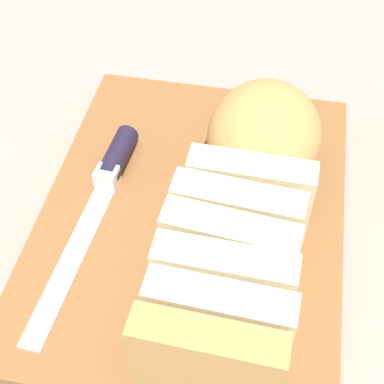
% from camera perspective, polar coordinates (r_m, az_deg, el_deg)
% --- Properties ---
extents(ground_plane, '(3.00, 3.00, 0.00)m').
position_cam_1_polar(ground_plane, '(0.58, -0.00, -3.49)').
color(ground_plane, gray).
extents(cutting_board, '(0.40, 0.30, 0.02)m').
position_cam_1_polar(cutting_board, '(0.57, -0.00, -2.76)').
color(cutting_board, brown).
rests_on(cutting_board, ground_plane).
extents(bread_loaf, '(0.33, 0.14, 0.09)m').
position_cam_1_polar(bread_loaf, '(0.51, 5.45, -0.88)').
color(bread_loaf, tan).
rests_on(bread_loaf, cutting_board).
extents(bread_knife, '(0.25, 0.05, 0.02)m').
position_cam_1_polar(bread_knife, '(0.58, -8.34, 1.51)').
color(bread_knife, silver).
rests_on(bread_knife, cutting_board).
extents(crumb_near_knife, '(0.00, 0.00, 0.00)m').
position_cam_1_polar(crumb_near_knife, '(0.53, 3.21, -6.09)').
color(crumb_near_knife, '#A8753D').
rests_on(crumb_near_knife, cutting_board).
extents(crumb_near_loaf, '(0.01, 0.01, 0.01)m').
position_cam_1_polar(crumb_near_loaf, '(0.53, -0.78, -5.81)').
color(crumb_near_loaf, '#A8753D').
rests_on(crumb_near_loaf, cutting_board).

